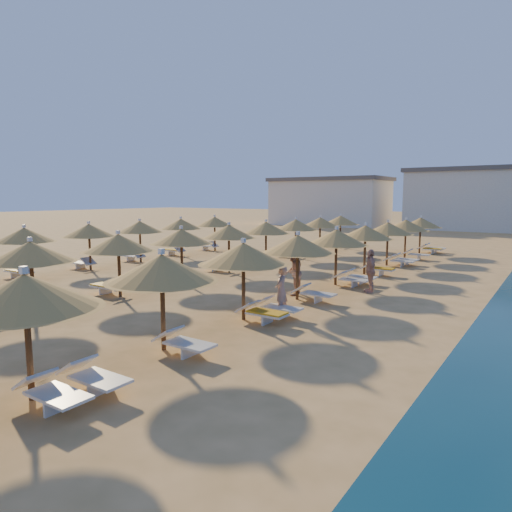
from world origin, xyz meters
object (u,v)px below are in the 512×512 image
Objects in this scene: parasol_row_west at (181,237)px; beachgoer_a at (281,290)px; beachgoer_b at (293,272)px; parasol_row_east at (298,245)px; beachgoer_c at (370,271)px.

parasol_row_west reaches higher than beachgoer_a.
beachgoer_b is (5.44, 0.63, -1.16)m from parasol_row_west.
parasol_row_east is 23.13× the size of beachgoer_a.
beachgoer_a is at bearing -19.07° from parasol_row_west.
beachgoer_b is at bearing 6.57° from parasol_row_west.
parasol_row_west is at bearing -101.23° from beachgoer_b.
parasol_row_west is 20.63× the size of beachgoer_b.
beachgoer_a is at bearing -73.98° from parasol_row_east.
beachgoer_c is at bearing 19.75° from parasol_row_west.
beachgoer_c is (1.84, 2.81, -1.19)m from parasol_row_east.
beachgoer_c is at bearing 155.10° from beachgoer_a.
beachgoer_c is 3.23m from beachgoer_b.
parasol_row_west is at bearing -120.93° from beachgoer_a.
parasol_row_west is 5.60m from beachgoer_b.
beachgoer_c is (7.82, 2.81, -1.19)m from parasol_row_west.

